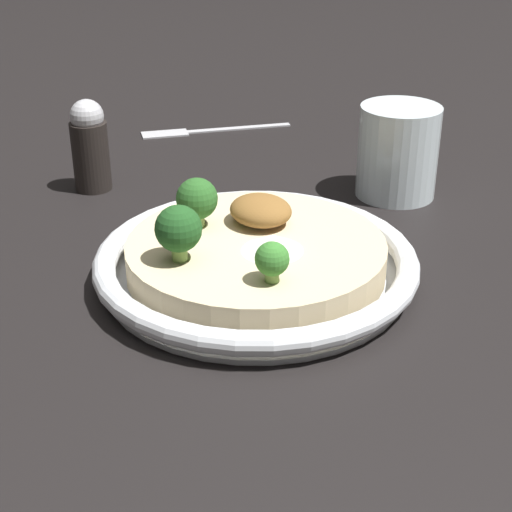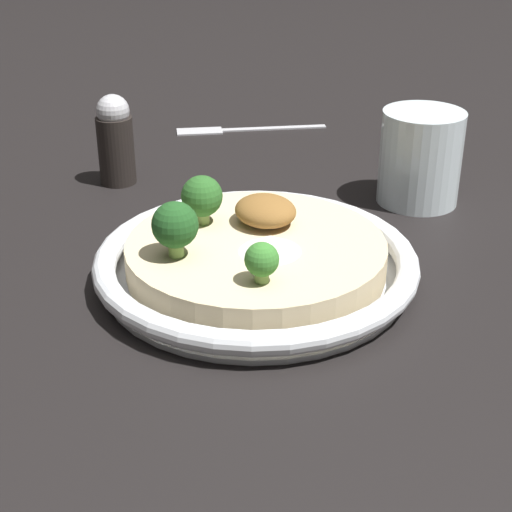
% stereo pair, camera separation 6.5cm
% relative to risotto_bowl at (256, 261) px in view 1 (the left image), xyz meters
% --- Properties ---
extents(ground_plane, '(6.00, 6.00, 0.00)m').
position_rel_risotto_bowl_xyz_m(ground_plane, '(0.00, 0.00, -0.02)').
color(ground_plane, black).
extents(risotto_bowl, '(0.27, 0.27, 0.04)m').
position_rel_risotto_bowl_xyz_m(risotto_bowl, '(0.00, 0.00, 0.00)').
color(risotto_bowl, silver).
rests_on(risotto_bowl, ground_plane).
extents(cheese_sprinkle, '(0.05, 0.05, 0.01)m').
position_rel_risotto_bowl_xyz_m(cheese_sprinkle, '(0.02, -0.00, 0.03)').
color(cheese_sprinkle, white).
rests_on(cheese_sprinkle, risotto_bowl).
extents(crispy_onion_garnish, '(0.06, 0.05, 0.02)m').
position_rel_risotto_bowl_xyz_m(crispy_onion_garnish, '(-0.03, 0.03, 0.03)').
color(crispy_onion_garnish, brown).
rests_on(crispy_onion_garnish, risotto_bowl).
extents(broccoli_left, '(0.04, 0.04, 0.04)m').
position_rel_risotto_bowl_xyz_m(broccoli_left, '(-0.06, -0.02, 0.04)').
color(broccoli_left, '#84A856').
rests_on(broccoli_left, risotto_bowl).
extents(broccoli_front_left, '(0.04, 0.04, 0.05)m').
position_rel_risotto_bowl_xyz_m(broccoli_front_left, '(-0.01, -0.07, 0.04)').
color(broccoli_front_left, '#759E4C').
rests_on(broccoli_front_left, risotto_bowl).
extents(broccoli_right, '(0.03, 0.03, 0.03)m').
position_rel_risotto_bowl_xyz_m(broccoli_right, '(0.06, -0.03, 0.04)').
color(broccoli_right, '#759E4C').
rests_on(broccoli_right, risotto_bowl).
extents(drinking_glass, '(0.08, 0.08, 0.10)m').
position_rel_risotto_bowl_xyz_m(drinking_glass, '(-0.05, 0.23, 0.03)').
color(drinking_glass, silver).
rests_on(drinking_glass, ground_plane).
extents(fork_utensil, '(0.10, 0.18, 0.00)m').
position_rel_risotto_bowl_xyz_m(fork_utensil, '(-0.35, 0.19, -0.02)').
color(fork_utensil, '#B7B7BC').
rests_on(fork_utensil, ground_plane).
extents(pepper_shaker, '(0.04, 0.04, 0.10)m').
position_rel_risotto_bowl_xyz_m(pepper_shaker, '(-0.27, -0.01, 0.03)').
color(pepper_shaker, black).
rests_on(pepper_shaker, ground_plane).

